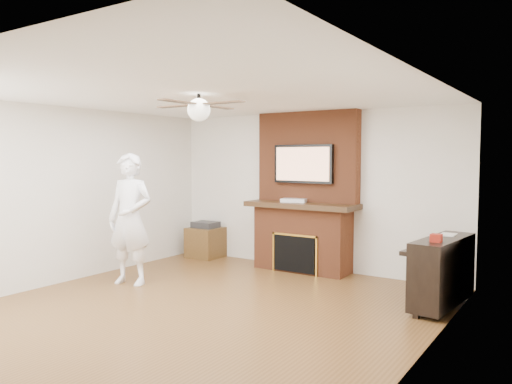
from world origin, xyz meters
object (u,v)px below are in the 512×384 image
Objects in this scene: fireplace at (304,207)px; person at (130,219)px; side_table at (206,241)px; piano at (442,270)px.

person is at bearing -127.43° from fireplace.
side_table is (-1.95, -0.07, -0.70)m from fireplace.
person is (-1.62, -2.12, -0.07)m from fireplace.
person is 1.41× the size of piano.
fireplace is 1.36× the size of person.
person reaches higher than piano.
person is at bearing -156.14° from piano.
side_table is (-0.32, 2.05, -0.63)m from person.
piano is at bearing 4.29° from person.
person reaches higher than side_table.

